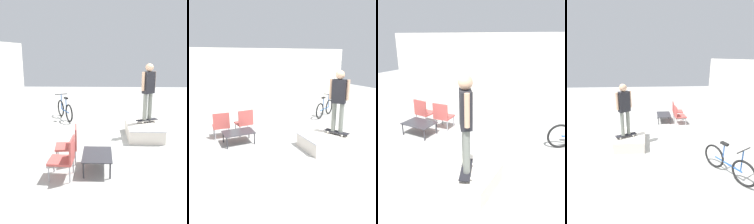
# 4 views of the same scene
# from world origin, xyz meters

# --- Properties ---
(ground_plane) EXTENTS (24.00, 24.00, 0.00)m
(ground_plane) POSITION_xyz_m (0.00, 0.00, 0.00)
(ground_plane) COLOR #A8A8A3
(skate_ramp_box) EXTENTS (1.51, 1.05, 0.42)m
(skate_ramp_box) POSITION_xyz_m (1.07, -0.42, 0.20)
(skate_ramp_box) COLOR silver
(skate_ramp_box) RESTS_ON ground_plane
(skateboard_on_ramp) EXTENTS (0.48, 0.75, 0.07)m
(skateboard_on_ramp) POSITION_xyz_m (1.31, -0.55, 0.48)
(skateboard_on_ramp) COLOR black
(skateboard_on_ramp) RESTS_ON skate_ramp_box
(person_skater) EXTENTS (0.38, 0.48, 1.79)m
(person_skater) POSITION_xyz_m (1.31, -0.55, 1.56)
(person_skater) COLOR gray
(person_skater) RESTS_ON skateboard_on_ramp
(coffee_table) EXTENTS (0.94, 0.67, 0.38)m
(coffee_table) POSITION_xyz_m (-1.24, 1.01, 0.34)
(coffee_table) COLOR #2D2D33
(coffee_table) RESTS_ON ground_plane
(patio_chair_left) EXTENTS (0.55, 0.55, 0.90)m
(patio_chair_left) POSITION_xyz_m (-1.64, 1.68, 0.49)
(patio_chair_left) COLOR #99999E
(patio_chair_left) RESTS_ON ground_plane
(patio_chair_right) EXTENTS (0.57, 0.57, 0.90)m
(patio_chair_right) POSITION_xyz_m (-0.84, 1.68, 0.49)
(patio_chair_right) COLOR #99999E
(patio_chair_right) RESTS_ON ground_plane
(bicycle) EXTENTS (1.48, 0.83, 0.96)m
(bicycle) POSITION_xyz_m (3.06, 2.38, 0.37)
(bicycle) COLOR black
(bicycle) RESTS_ON ground_plane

